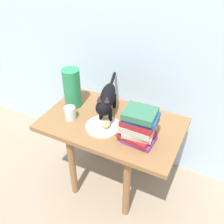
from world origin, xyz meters
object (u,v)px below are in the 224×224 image
Objects in this scene: plate at (103,126)px; book_stack at (139,126)px; side_table at (112,132)px; cat at (107,99)px; candle_jar at (70,114)px; bread_roll at (105,123)px; tv_remote at (146,118)px; green_vase at (72,88)px.

book_stack is at bearing -2.44° from plate.
side_table is 0.22m from cat.
side_table is 0.29m from candle_jar.
book_stack is at bearing -3.34° from bread_roll.
side_table is 4.11× the size of plate.
tv_remote is at bearing 97.25° from book_stack.
bread_roll is 0.53× the size of tv_remote.
side_table is 3.27× the size of green_vase.
bread_roll is 0.23m from book_stack.
tv_remote is at bearing 35.66° from side_table.
cat is at bearing 32.81° from candle_jar.
candle_jar is at bearing -179.58° from book_stack.
bread_roll is 0.30× the size of green_vase.
candle_jar reaches higher than plate.
bread_roll reaches higher than plate.
book_stack is 0.79× the size of green_vase.
bread_roll is 0.38× the size of book_stack.
side_table is 0.11m from plate.
side_table is 0.13m from bread_roll.
tv_remote is at bearing 45.28° from bread_roll.
plate is at bearing -97.30° from tv_remote.
green_vase reaches higher than candle_jar.
side_table is 0.39m from green_vase.
cat is 5.44× the size of candle_jar.
green_vase is at bearing -132.57° from tv_remote.
cat is at bearing 112.04° from bread_roll.
side_table is at bearing 79.27° from bread_roll.
candle_jar is 0.48m from tv_remote.
plate is 0.46× the size of cat.
book_stack is 0.46m from candle_jar.
cat is at bearing 141.10° from side_table.
cat is 1.74× the size of green_vase.
cat reaches higher than candle_jar.
green_vase is at bearing 177.84° from cat.
cat reaches higher than plate.
side_table is 4.13× the size of book_stack.
side_table is 0.24m from tv_remote.
cat is at bearing 104.75° from plate.
plate is 0.25m from book_stack.
plate is at bearing -169.36° from bread_roll.
bread_roll is 0.24m from candle_jar.
plate is 0.80× the size of green_vase.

